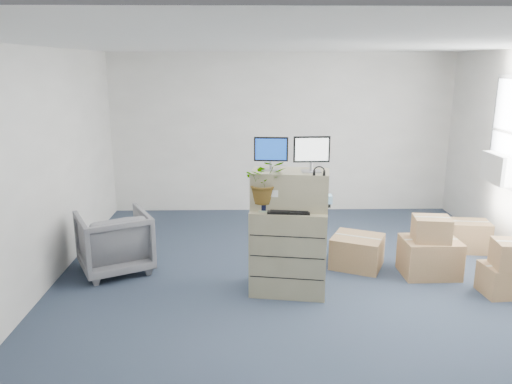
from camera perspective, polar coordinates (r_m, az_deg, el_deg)
The scene contains 17 objects.
ground at distance 5.92m, azimuth 5.25°, elevation -11.70°, with size 7.00×7.00×0.00m, color #222B3E.
wall_back at distance 8.89m, azimuth 2.94°, elevation 6.69°, with size 6.00×0.02×2.80m, color beige.
ac_unit at distance 7.68m, azimuth 26.06°, elevation 2.45°, with size 0.24×0.60×0.40m, color silver.
filing_cabinet_lower at distance 5.83m, azimuth 3.76°, elevation -6.68°, with size 0.86×0.53×1.01m, color gray.
filing_cabinet_upper at distance 5.66m, azimuth 3.92°, elevation 0.31°, with size 0.86×0.43×0.43m, color gray.
monitor_left at distance 5.58m, azimuth 1.72°, elevation 4.62°, with size 0.38×0.16×0.38m.
monitor_right at distance 5.53m, azimuth 6.38°, elevation 4.56°, with size 0.40×0.16×0.40m.
headphones at distance 5.41m, azimuth 7.24°, elevation 2.29°, with size 0.13×0.13×0.01m, color black.
keyboard at distance 5.53m, azimuth 3.76°, elevation -2.22°, with size 0.47×0.19×0.02m, color black.
mouse at distance 5.53m, azimuth 6.84°, elevation -2.24°, with size 0.10×0.06×0.03m, color silver.
water_bottle at distance 5.66m, azimuth 4.44°, elevation -0.80°, with size 0.06×0.06×0.22m, color gray.
phone_dock at distance 5.68m, azimuth 3.66°, elevation -1.40°, with size 0.07×0.06×0.14m.
external_drive at distance 5.80m, azimuth 7.56°, elevation -1.38°, with size 0.17×0.13×0.05m, color black.
tissue_box at distance 5.74m, azimuth 7.44°, elevation -0.79°, with size 0.25×0.12×0.09m, color #47AAF1.
potted_plant at distance 5.54m, azimuth 1.00°, elevation 0.60°, with size 0.52×0.56×0.47m.
office_chair at distance 6.66m, azimuth -15.91°, elevation -5.17°, with size 0.84×0.79×0.86m, color slate.
cardboard_boxes at distance 6.82m, azimuth 19.48°, elevation -6.43°, with size 2.41×1.88×0.78m.
Camera 1 is at (-0.65, -5.28, 2.61)m, focal length 35.00 mm.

